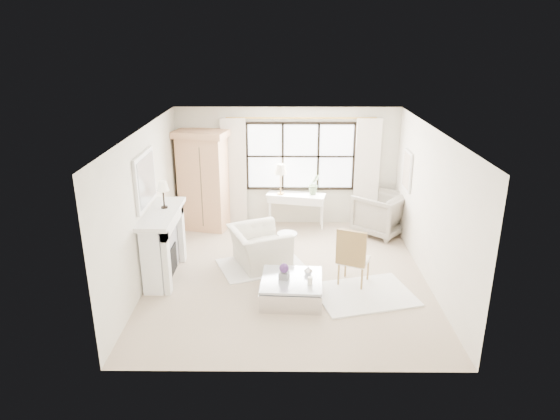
{
  "coord_description": "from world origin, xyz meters",
  "views": [
    {
      "loc": [
        -0.08,
        -8.25,
        4.24
      ],
      "look_at": [
        -0.14,
        0.2,
        1.22
      ],
      "focal_mm": 32.0,
      "sensor_mm": 36.0,
      "label": 1
    }
  ],
  "objects_px": {
    "armoire": "(203,180)",
    "coffee_table": "(292,289)",
    "console_table": "(296,211)",
    "club_armchair": "(259,247)"
  },
  "relations": [
    {
      "from": "armoire",
      "to": "club_armchair",
      "type": "xyz_separation_m",
      "value": [
        1.33,
        -1.93,
        -0.77
      ]
    },
    {
      "from": "coffee_table",
      "to": "club_armchair",
      "type": "bearing_deg",
      "value": 118.02
    },
    {
      "from": "console_table",
      "to": "coffee_table",
      "type": "xyz_separation_m",
      "value": [
        -0.14,
        -3.28,
        -0.22
      ]
    },
    {
      "from": "armoire",
      "to": "console_table",
      "type": "bearing_deg",
      "value": 14.18
    },
    {
      "from": "armoire",
      "to": "coffee_table",
      "type": "bearing_deg",
      "value": -46.19
    },
    {
      "from": "club_armchair",
      "to": "coffee_table",
      "type": "relative_size",
      "value": 1.07
    },
    {
      "from": "armoire",
      "to": "coffee_table",
      "type": "height_order",
      "value": "armoire"
    },
    {
      "from": "console_table",
      "to": "club_armchair",
      "type": "bearing_deg",
      "value": -98.38
    },
    {
      "from": "armoire",
      "to": "coffee_table",
      "type": "distance_m",
      "value": 3.89
    },
    {
      "from": "club_armchair",
      "to": "coffee_table",
      "type": "height_order",
      "value": "club_armchair"
    }
  ]
}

